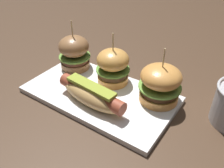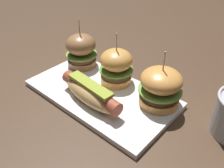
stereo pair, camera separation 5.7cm
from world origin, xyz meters
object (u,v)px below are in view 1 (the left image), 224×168
at_px(hot_dog, 91,94).
at_px(slider_right, 160,83).
at_px(platter_main, 100,94).
at_px(slider_center, 113,66).
at_px(slider_left, 74,52).

relative_size(hot_dog, slider_right, 1.36).
bearing_deg(slider_right, hot_dog, -140.25).
relative_size(platter_main, slider_right, 2.74).
bearing_deg(hot_dog, slider_right, 39.75).
bearing_deg(slider_right, slider_center, 179.10).
height_order(hot_dog, slider_center, slider_center).
xyz_separation_m(slider_left, slider_right, (0.27, -0.00, -0.00)).
height_order(platter_main, slider_center, slider_center).
bearing_deg(platter_main, hot_dog, -76.89).
distance_m(hot_dog, slider_left, 0.18).
relative_size(hot_dog, slider_center, 1.35).
bearing_deg(hot_dog, platter_main, 103.11).
xyz_separation_m(hot_dog, slider_center, (-0.01, 0.10, 0.02)).
distance_m(platter_main, hot_dog, 0.06).
bearing_deg(slider_center, hot_dog, -84.50).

